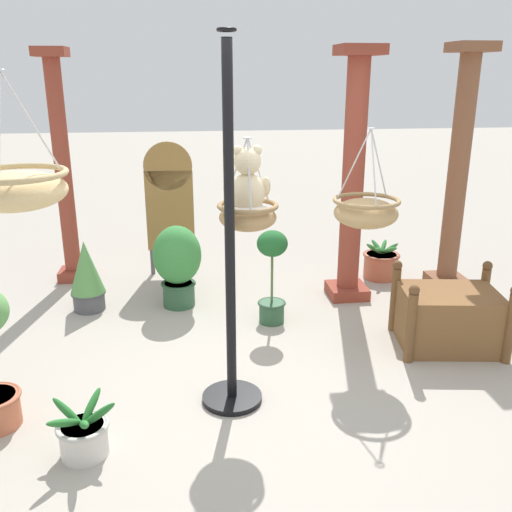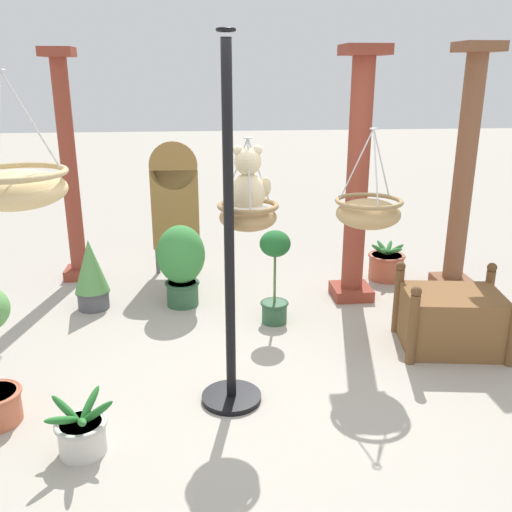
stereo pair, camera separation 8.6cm
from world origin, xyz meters
TOP-DOWN VIEW (x-y plane):
  - ground_plane at (0.00, 0.00)m, footprint 40.00×40.00m
  - display_pole_central at (-0.23, -0.13)m, footprint 0.44×0.44m
  - hanging_basket_with_teddy at (-0.08, 0.12)m, footprint 0.44×0.44m
  - teddy_bear at (-0.08, 0.15)m, footprint 0.34×0.31m
  - hanging_basket_left_high at (-1.51, -0.31)m, footprint 0.62×0.62m
  - hanging_basket_right_low at (0.96, 0.64)m, footprint 0.55×0.55m
  - greenhouse_pillar_left at (1.17, 1.74)m, footprint 0.43×0.43m
  - greenhouse_pillar_right at (2.37, 1.90)m, footprint 0.41×0.41m
  - greenhouse_pillar_far_back at (-1.85, 2.65)m, footprint 0.34×0.34m
  - wooden_planter_box at (1.72, 0.51)m, footprint 0.98×0.81m
  - potted_plant_fern_front at (1.72, 2.25)m, footprint 0.43×0.43m
  - potted_plant_tall_leafy at (-1.21, -0.63)m, footprint 0.43×0.45m
  - potted_plant_small_succulent at (-1.54, 1.71)m, footprint 0.35×0.35m
  - potted_plant_conical_shrub at (-0.63, 1.71)m, footprint 0.49×0.49m
  - potted_plant_trailing_ivy at (0.26, 1.19)m, footprint 0.29×0.29m
  - display_sign_board at (-0.71, 2.70)m, footprint 0.55×0.07m

SIDE VIEW (x-z plane):
  - ground_plane at x=0.00m, z-range 0.00..0.00m
  - potted_plant_tall_leafy at x=-1.21m, z-range -0.04..0.34m
  - potted_plant_fern_front at x=1.72m, z-range -0.04..0.40m
  - wooden_planter_box at x=1.72m, z-range -0.06..0.62m
  - potted_plant_small_succulent at x=-1.54m, z-range 0.00..0.73m
  - potted_plant_conical_shrub at x=-0.63m, z-range 0.05..0.90m
  - potted_plant_trailing_ivy at x=0.26m, z-range 0.05..0.97m
  - display_pole_central at x=-0.23m, z-range -0.47..2.08m
  - display_sign_board at x=-0.71m, z-range 0.14..1.71m
  - hanging_basket_right_low at x=0.96m, z-range 0.80..1.62m
  - greenhouse_pillar_left at x=1.17m, z-range -0.05..2.51m
  - greenhouse_pillar_far_back at x=-1.85m, z-range -0.05..2.51m
  - greenhouse_pillar_right at x=2.37m, z-range -0.05..2.55m
  - hanging_basket_with_teddy at x=-0.08m, z-range 1.01..1.67m
  - teddy_bear at x=-0.08m, z-range 1.31..1.79m
  - hanging_basket_left_high at x=-1.51m, z-range 1.25..2.05m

